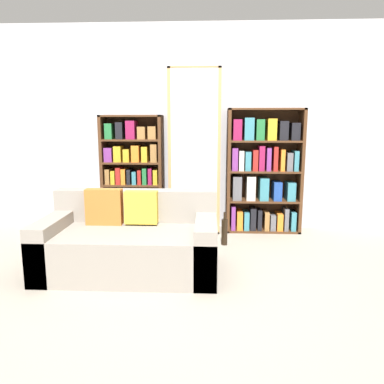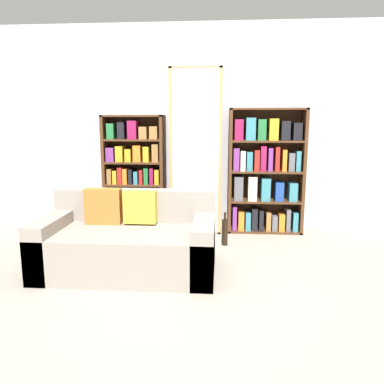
{
  "view_description": "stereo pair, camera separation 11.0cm",
  "coord_description": "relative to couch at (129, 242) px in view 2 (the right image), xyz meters",
  "views": [
    {
      "loc": [
        0.19,
        -2.83,
        1.42
      ],
      "look_at": [
        -0.01,
        1.31,
        0.66
      ],
      "focal_mm": 35.0,
      "sensor_mm": 36.0,
      "label": 1
    },
    {
      "loc": [
        0.3,
        -2.82,
        1.42
      ],
      "look_at": [
        -0.01,
        1.31,
        0.66
      ],
      "focal_mm": 35.0,
      "sensor_mm": 36.0,
      "label": 2
    }
  ],
  "objects": [
    {
      "name": "couch",
      "position": [
        0.0,
        0.0,
        0.0
      ],
      "size": [
        1.66,
        0.91,
        0.78
      ],
      "color": "gray",
      "rests_on": "ground"
    },
    {
      "name": "display_cabinet",
      "position": [
        0.57,
        1.43,
        0.77
      ],
      "size": [
        0.66,
        0.36,
        2.1
      ],
      "color": "tan",
      "rests_on": "ground"
    },
    {
      "name": "wall_back",
      "position": [
        0.57,
        1.65,
        1.08
      ],
      "size": [
        6.49,
        0.06,
        2.7
      ],
      "color": "silver",
      "rests_on": "ground"
    },
    {
      "name": "bookshelf_right",
      "position": [
        1.46,
        1.44,
        0.5
      ],
      "size": [
        0.97,
        0.32,
        1.6
      ],
      "color": "#4C2D19",
      "rests_on": "ground"
    },
    {
      "name": "bookshelf_left",
      "position": [
        -0.26,
        1.44,
        0.47
      ],
      "size": [
        0.81,
        0.32,
        1.52
      ],
      "color": "#4C2D19",
      "rests_on": "ground"
    },
    {
      "name": "ground_plane",
      "position": [
        0.57,
        -0.62,
        -0.27
      ],
      "size": [
        16.0,
        16.0,
        0.0
      ],
      "primitive_type": "plane",
      "color": "gray"
    },
    {
      "name": "wine_bottle",
      "position": [
        0.94,
        0.81,
        -0.11
      ],
      "size": [
        0.07,
        0.07,
        0.4
      ],
      "color": "black",
      "rests_on": "ground"
    }
  ]
}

